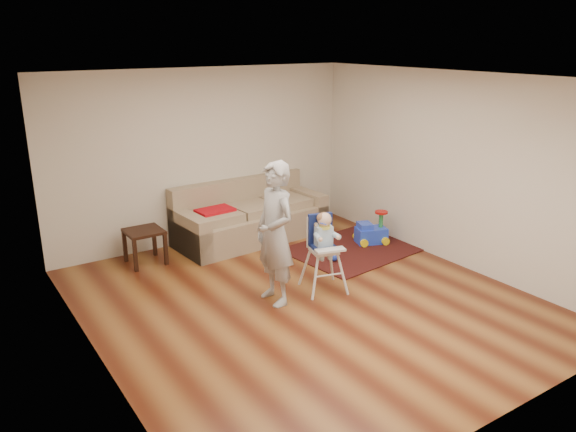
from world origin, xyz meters
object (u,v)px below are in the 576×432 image
sofa (251,212)px  side_table (145,247)px  ride_on_toy (371,227)px  toy_ball (334,256)px  adult (275,234)px  high_chair (324,253)px

sofa → side_table: bearing=176.6°
sofa → ride_on_toy: bearing=-43.4°
sofa → toy_ball: sofa is taller
adult → ride_on_toy: bearing=110.0°
ride_on_toy → high_chair: bearing=-131.0°
ride_on_toy → adult: adult is taller
sofa → adult: bearing=-116.6°
side_table → ride_on_toy: size_ratio=0.99×
side_table → ride_on_toy: (3.25, -1.19, 0.02)m
toy_ball → high_chair: size_ratio=0.13×
sofa → side_table: (-1.77, -0.02, -0.22)m
sofa → side_table: 1.79m
sofa → adult: size_ratio=1.41×
ride_on_toy → toy_ball: ride_on_toy is taller
sofa → high_chair: high_chair is taller
high_chair → adult: (-0.69, 0.07, 0.38)m
adult → sofa: bearing=157.0°
side_table → high_chair: bearing=-53.2°
high_chair → side_table: bearing=141.8°
sofa → ride_on_toy: 1.92m
side_table → toy_ball: (2.29, -1.47, -0.17)m
side_table → adult: (0.91, -2.07, 0.63)m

